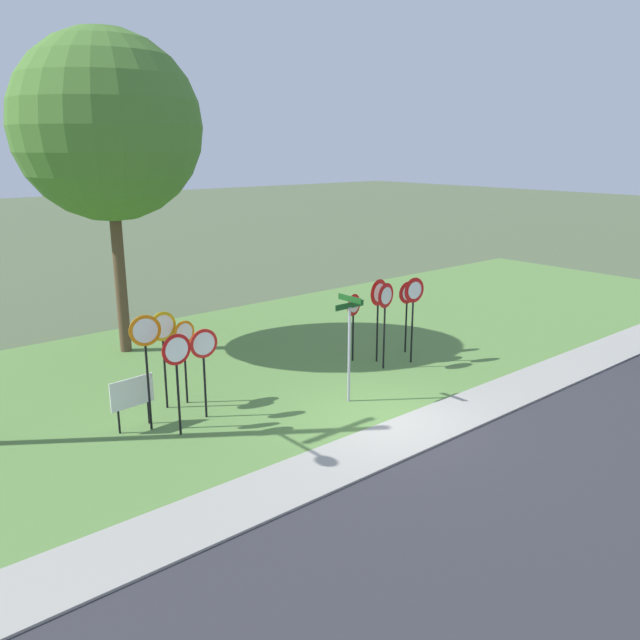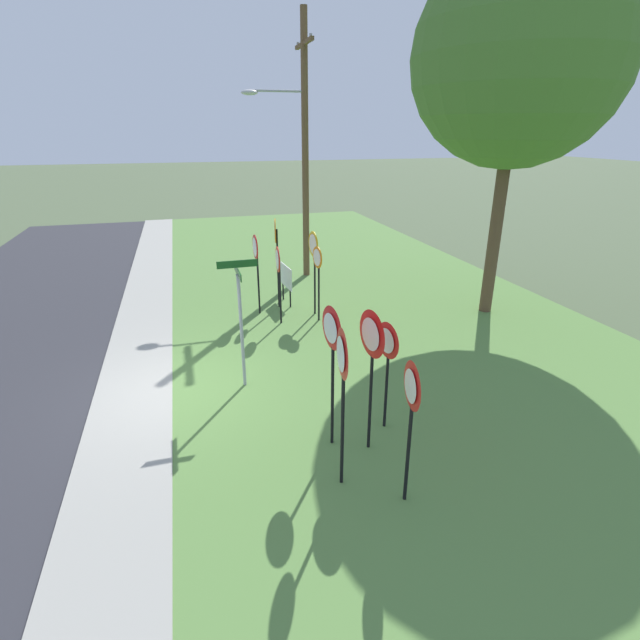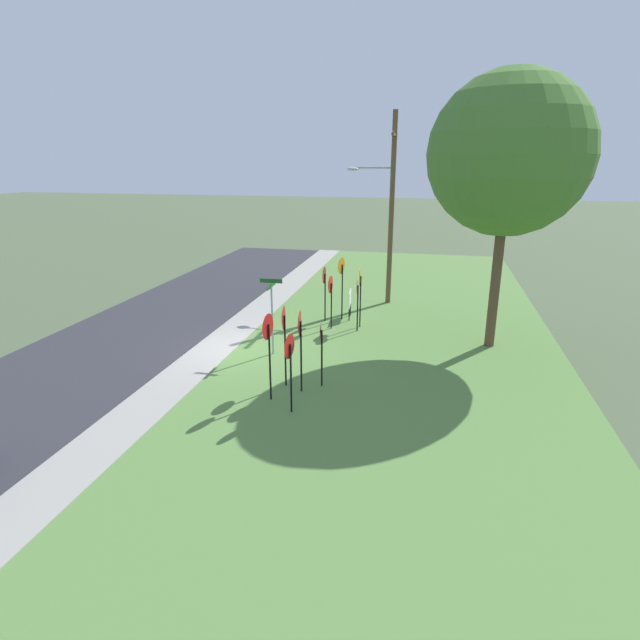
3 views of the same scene
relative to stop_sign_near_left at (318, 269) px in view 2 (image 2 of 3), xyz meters
The scene contains 17 objects.
ground_plane 5.42m from the stop_sign_near_left, 53.17° to the right, with size 160.00×160.00×0.00m, color #4C5B3D.
sidewalk_strip 6.04m from the stop_sign_near_left, 57.89° to the right, with size 44.00×1.60×0.06m, color #99968C.
grass_median 3.95m from the stop_sign_near_left, 30.94° to the left, with size 44.00×12.00×0.04m, color #567F3D.
stop_sign_near_left is the anchor object (origin of this frame).
stop_sign_near_right 1.91m from the stop_sign_near_left, 123.39° to the right, with size 0.72×0.10×2.42m.
stop_sign_far_left 1.76m from the stop_sign_near_left, 147.92° to the right, with size 0.72×0.16×2.78m.
stop_sign_far_center 1.12m from the stop_sign_near_left, 94.60° to the right, with size 0.72×0.11×2.25m.
stop_sign_far_right 0.61m from the stop_sign_near_left, behind, with size 0.74×0.11×2.52m.
yield_sign_near_left 5.59m from the stop_sign_near_left, ahead, with size 0.67×0.16×2.12m.
yield_sign_near_right 7.03m from the stop_sign_near_left, 12.96° to the right, with size 0.77×0.12×2.66m.
yield_sign_far_left 5.98m from the stop_sign_near_left, 13.64° to the right, with size 0.74×0.13×2.61m.
yield_sign_far_right 6.17m from the stop_sign_near_left, ahead, with size 0.80×0.15×2.59m.
yield_sign_center 7.50m from the stop_sign_near_left, ahead, with size 0.71×0.13×2.32m.
street_name_post 4.17m from the stop_sign_near_left, 38.51° to the right, with size 0.96×0.82×2.82m.
utility_pole 5.77m from the stop_sign_near_left, behind, with size 2.10×2.28×8.94m.
notice_board 1.95m from the stop_sign_near_left, 161.76° to the right, with size 1.10×0.13×1.25m.
oak_tree_left 7.53m from the stop_sign_near_left, 83.07° to the left, with size 5.58×5.58×9.77m.
Camera 2 is at (9.57, 0.57, 5.29)m, focal length 26.92 mm.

